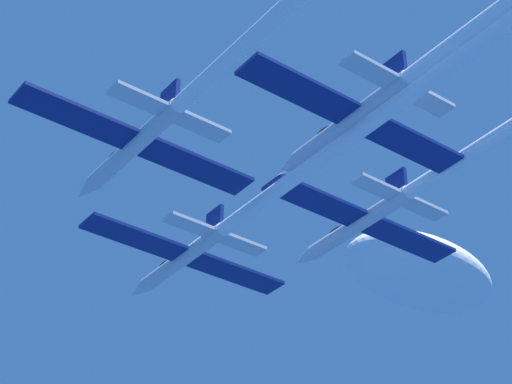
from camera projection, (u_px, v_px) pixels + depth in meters
The scene contains 3 objects.
jet_lead at pixel (310, 166), 77.66m from camera, with size 20.23×63.75×3.35m.
jet_left_wing at pixel (288, 6), 64.17m from camera, with size 20.23×66.03×3.35m.
cloud_wispy at pixel (420, 273), 146.34m from camera, with size 26.31×14.47×9.21m, color white.
Camera 1 is at (-41.05, -66.42, -45.54)m, focal length 70.23 mm.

